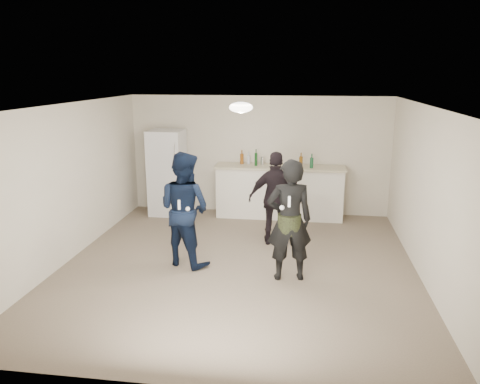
# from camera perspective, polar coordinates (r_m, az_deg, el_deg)

# --- Properties ---
(floor) EXTENTS (6.00, 6.00, 0.00)m
(floor) POSITION_cam_1_polar(r_m,az_deg,el_deg) (7.49, -0.22, -8.93)
(floor) COLOR #6B5B4C
(floor) RESTS_ON ground
(ceiling) EXTENTS (6.00, 6.00, 0.00)m
(ceiling) POSITION_cam_1_polar(r_m,az_deg,el_deg) (6.90, -0.24, 10.51)
(ceiling) COLOR silver
(ceiling) RESTS_ON wall_back
(wall_back) EXTENTS (6.00, 0.00, 6.00)m
(wall_back) POSITION_cam_1_polar(r_m,az_deg,el_deg) (10.01, 2.28, 4.50)
(wall_back) COLOR beige
(wall_back) RESTS_ON floor
(wall_front) EXTENTS (6.00, 0.00, 6.00)m
(wall_front) POSITION_cam_1_polar(r_m,az_deg,el_deg) (4.29, -6.14, -9.25)
(wall_front) COLOR beige
(wall_front) RESTS_ON floor
(wall_left) EXTENTS (0.00, 6.00, 6.00)m
(wall_left) POSITION_cam_1_polar(r_m,az_deg,el_deg) (7.96, -20.22, 1.04)
(wall_left) COLOR beige
(wall_left) RESTS_ON floor
(wall_right) EXTENTS (0.00, 6.00, 6.00)m
(wall_right) POSITION_cam_1_polar(r_m,az_deg,el_deg) (7.23, 21.86, -0.39)
(wall_right) COLOR beige
(wall_right) RESTS_ON floor
(counter) EXTENTS (2.60, 0.56, 1.05)m
(counter) POSITION_cam_1_polar(r_m,az_deg,el_deg) (9.80, 4.83, -0.09)
(counter) COLOR silver
(counter) RESTS_ON floor
(counter_top) EXTENTS (2.68, 0.64, 0.04)m
(counter_top) POSITION_cam_1_polar(r_m,az_deg,el_deg) (9.68, 4.90, 3.04)
(counter_top) COLOR beige
(counter_top) RESTS_ON counter
(fridge) EXTENTS (0.70, 0.70, 1.80)m
(fridge) POSITION_cam_1_polar(r_m,az_deg,el_deg) (10.06, -8.85, 2.37)
(fridge) COLOR white
(fridge) RESTS_ON floor
(fridge_handle) EXTENTS (0.02, 0.02, 0.60)m
(fridge_handle) POSITION_cam_1_polar(r_m,az_deg,el_deg) (9.56, -7.97, 4.21)
(fridge_handle) COLOR silver
(fridge_handle) RESTS_ON fridge
(ceiling_dome) EXTENTS (0.36, 0.36, 0.16)m
(ceiling_dome) POSITION_cam_1_polar(r_m,az_deg,el_deg) (7.20, 0.11, 10.28)
(ceiling_dome) COLOR white
(ceiling_dome) RESTS_ON ceiling
(shaker) EXTENTS (0.08, 0.08, 0.17)m
(shaker) POSITION_cam_1_polar(r_m,az_deg,el_deg) (9.79, 2.74, 3.83)
(shaker) COLOR silver
(shaker) RESTS_ON counter_top
(man) EXTENTS (1.08, 0.98, 1.80)m
(man) POSITION_cam_1_polar(r_m,az_deg,el_deg) (7.34, -6.80, -2.06)
(man) COLOR #0E1D3B
(man) RESTS_ON floor
(woman) EXTENTS (0.73, 0.55, 1.80)m
(woman) POSITION_cam_1_polar(r_m,az_deg,el_deg) (6.77, 6.04, -3.46)
(woman) COLOR black
(woman) RESTS_ON floor
(camo_shorts) EXTENTS (0.34, 0.34, 0.28)m
(camo_shorts) POSITION_cam_1_polar(r_m,az_deg,el_deg) (6.79, 6.03, -3.86)
(camo_shorts) COLOR #2B3719
(camo_shorts) RESTS_ON woman
(spectator) EXTENTS (1.00, 0.50, 1.65)m
(spectator) POSITION_cam_1_polar(r_m,az_deg,el_deg) (8.19, 4.46, -0.80)
(spectator) COLOR black
(spectator) RESTS_ON floor
(remote_man) EXTENTS (0.04, 0.04, 0.15)m
(remote_man) POSITION_cam_1_polar(r_m,az_deg,el_deg) (7.03, -7.41, -1.54)
(remote_man) COLOR white
(remote_man) RESTS_ON man
(nunchuk_man) EXTENTS (0.07, 0.07, 0.07)m
(nunchuk_man) POSITION_cam_1_polar(r_m,az_deg,el_deg) (7.05, -6.39, -2.06)
(nunchuk_man) COLOR white
(nunchuk_man) RESTS_ON man
(remote_woman) EXTENTS (0.04, 0.04, 0.15)m
(remote_woman) POSITION_cam_1_polar(r_m,az_deg,el_deg) (6.43, 6.03, -1.17)
(remote_woman) COLOR white
(remote_woman) RESTS_ON woman
(nunchuk_woman) EXTENTS (0.07, 0.07, 0.07)m
(nunchuk_woman) POSITION_cam_1_polar(r_m,az_deg,el_deg) (6.49, 5.14, -1.91)
(nunchuk_woman) COLOR white
(nunchuk_woman) RESTS_ON woman
(bottle_cluster) EXTENTS (1.53, 0.40, 0.27)m
(bottle_cluster) POSITION_cam_1_polar(r_m,az_deg,el_deg) (9.66, 3.99, 3.83)
(bottle_cluster) COLOR brown
(bottle_cluster) RESTS_ON counter_top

